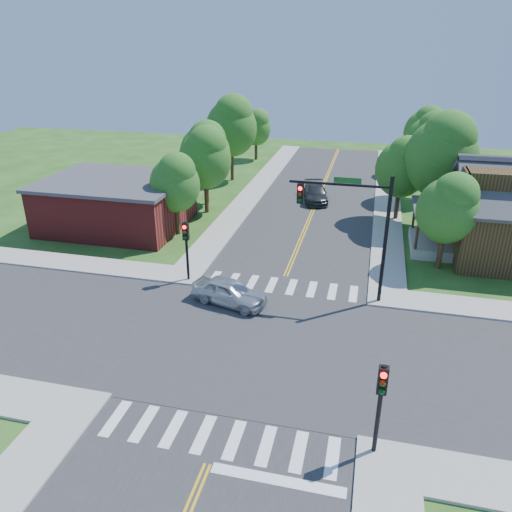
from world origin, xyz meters
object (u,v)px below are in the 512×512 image
(signal_mast_ne, at_px, (355,218))
(signal_pole_se, at_px, (381,394))
(signal_pole_nw, at_px, (186,240))
(car_silver, at_px, (229,292))
(car_dgrey, at_px, (315,193))

(signal_mast_ne, bearing_deg, signal_pole_se, -81.44)
(signal_pole_nw, height_order, car_silver, signal_pole_nw)
(signal_mast_ne, distance_m, car_dgrey, 18.32)
(signal_mast_ne, xyz_separation_m, car_silver, (-6.33, -2.09, -4.13))
(car_silver, bearing_deg, signal_pole_se, -124.01)
(signal_pole_se, bearing_deg, signal_mast_ne, 98.56)
(signal_pole_nw, relative_size, car_dgrey, 0.74)
(signal_pole_se, relative_size, car_dgrey, 0.74)
(signal_mast_ne, xyz_separation_m, signal_pole_se, (1.69, -11.21, -2.19))
(signal_pole_se, bearing_deg, signal_pole_nw, 135.00)
(signal_pole_se, distance_m, signal_pole_nw, 15.84)
(signal_pole_se, xyz_separation_m, car_silver, (-8.01, 9.12, -1.94))
(signal_mast_ne, distance_m, signal_pole_nw, 9.76)
(car_dgrey, bearing_deg, signal_pole_se, -90.52)
(signal_pole_se, height_order, car_dgrey, signal_pole_se)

